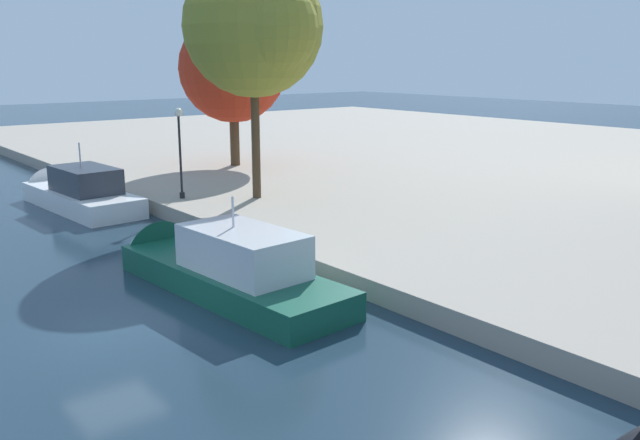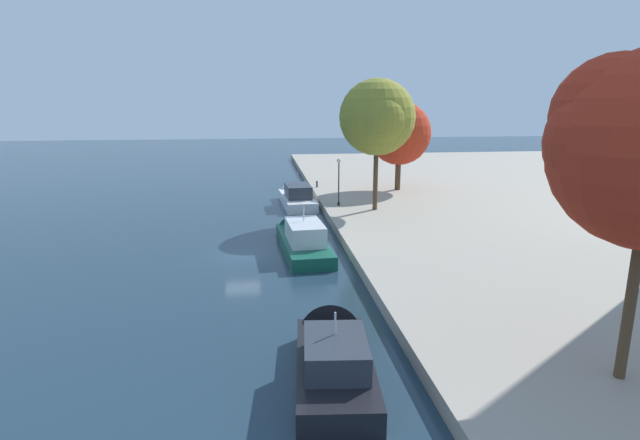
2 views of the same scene
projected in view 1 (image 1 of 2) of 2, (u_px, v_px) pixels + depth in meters
ground_plane at (110, 330)px, 19.71m from camera, size 220.00×220.00×0.00m
motor_yacht_0 at (77, 196)px, 36.04m from camera, size 10.09×3.53×4.66m
motor_yacht_1 at (220, 272)px, 23.19m from camera, size 10.95×3.64×4.55m
mooring_bollard_0 at (89, 167)px, 42.10m from camera, size 0.23×0.23×0.77m
lamp_post at (180, 141)px, 34.02m from camera, size 0.42×0.42×4.60m
tree_1 at (256, 28)px, 32.66m from camera, size 7.29×6.89×11.97m
tree_2 at (232, 67)px, 44.18m from camera, size 7.04×7.04×9.91m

